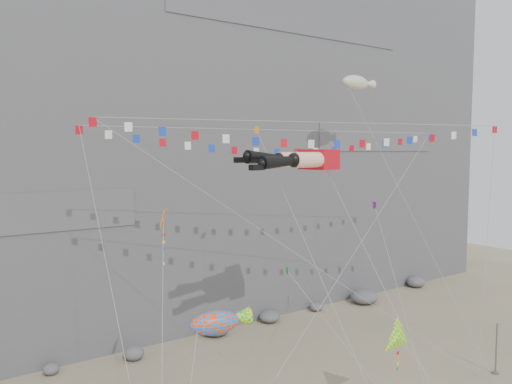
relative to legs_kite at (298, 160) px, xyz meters
The scene contains 13 objects.
cliff 29.45m from the legs_kite, 87.45° to the left, with size 80.00×28.00×50.00m, color slate.
talus_boulders 20.15m from the legs_kite, 84.51° to the left, with size 60.00×3.00×1.20m, color slate, non-canonical shape.
anchor_pole_right 20.94m from the legs_kite, 20.99° to the right, with size 0.12×0.12×3.84m, color slate.
legs_kite is the anchor object (origin of this frame).
flag_banner_upper 6.45m from the legs_kite, 58.53° to the left, with size 31.06×14.18×27.05m.
flag_banner_lower 3.63m from the legs_kite, ahead, with size 28.99×9.15×21.85m.
harlequin_kite 10.08m from the legs_kite, behind, with size 4.25×7.42×14.72m.
fish_windsock 12.23m from the legs_kite, 155.24° to the right, with size 6.04×4.19×9.44m.
delta_kite 12.52m from the legs_kite, 61.29° to the right, with size 2.68×6.33×7.99m.
blimp_windsock 17.13m from the legs_kite, 31.18° to the left, with size 4.39×15.22×26.84m.
small_kite_a 3.62m from the legs_kite, 104.09° to the left, with size 1.06×14.70×22.80m.
small_kite_b 9.39m from the legs_kite, ahead, with size 5.41×10.13×16.27m.
small_kite_c 7.36m from the legs_kite, 138.04° to the right, with size 3.75×9.52×13.25m.
Camera 1 is at (-21.65, -21.02, 16.54)m, focal length 35.00 mm.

